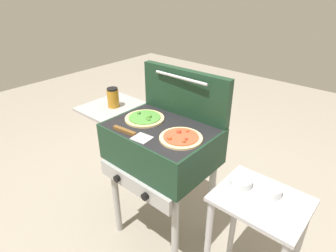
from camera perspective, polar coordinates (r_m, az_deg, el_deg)
The scene contains 10 objects.
ground_plane at distance 2.25m, azimuth -1.03°, elevation -20.80°, with size 8.00×8.00×0.00m, color gray.
grill at distance 1.76m, azimuth -1.68°, elevation -4.14°, with size 0.96×0.53×0.90m.
grill_lid_open at distance 1.77m, azimuth 3.37°, elevation 6.74°, with size 0.63×0.09×0.30m.
pizza_pepperoni at distance 1.55m, azimuth 2.59°, elevation -2.35°, with size 0.24×0.24×0.04m.
pizza_veggie at distance 1.76m, azimuth -4.80°, elevation 1.59°, with size 0.25×0.25×0.04m.
sauce_jar at distance 1.95m, azimuth -11.00°, elevation 5.71°, with size 0.08×0.08×0.13m.
spatula at distance 1.60m, azimuth -7.42°, elevation -1.56°, with size 0.26×0.10×0.02m.
prep_table at distance 1.63m, azimuth 17.36°, elevation -19.23°, with size 0.44×0.36×0.73m.
topping_bowl_near at distance 1.53m, azimuth 14.50°, elevation -10.94°, with size 0.12×0.12×0.04m.
topping_bowl_far at distance 1.52m, azimuth 20.02°, elevation -12.14°, with size 0.12×0.12×0.04m.
Camera 1 is at (1.00, -1.09, 1.69)m, focal length 30.04 mm.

